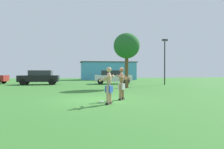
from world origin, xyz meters
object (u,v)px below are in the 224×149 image
car_white_mid_lot (113,77)px  car_black_far_end (39,77)px  frisbee (102,102)px  player_with_cap (122,82)px  tree_right_field (127,46)px  lamp_post (165,56)px  player_in_blue (109,85)px

car_white_mid_lot → car_black_far_end: bearing=179.0°
car_black_far_end → frisbee: bearing=-72.6°
player_with_cap → tree_right_field: tree_right_field is taller
car_white_mid_lot → tree_right_field: bearing=-90.3°
car_white_mid_lot → lamp_post: bearing=-29.1°
frisbee → car_white_mid_lot: (3.46, 15.27, 0.81)m
frisbee → tree_right_field: bearing=68.3°
player_with_cap → car_black_far_end: bearing=111.9°
player_in_blue → car_black_far_end: (-5.04, 16.18, -0.02)m
frisbee → car_black_far_end: bearing=107.4°
player_with_cap → car_black_far_end: size_ratio=0.37×
frisbee → tree_right_field: tree_right_field is taller
player_with_cap → frisbee: player_with_cap is taller
player_in_blue → tree_right_field: (3.24, 9.40, 2.82)m
player_in_blue → lamp_post: lamp_post is taller
player_with_cap → frisbee: bearing=-150.2°
player_with_cap → player_in_blue: 1.67m
car_black_far_end → tree_right_field: 11.07m
car_white_mid_lot → car_black_far_end: 8.31m
car_white_mid_lot → frisbee: bearing=-102.8°
car_black_far_end → lamp_post: lamp_post is taller
player_in_blue → car_black_far_end: 16.95m
player_with_cap → lamp_post: bearing=57.1°
car_black_far_end → lamp_post: 14.06m
player_in_blue → car_white_mid_lot: 16.37m
player_with_cap → frisbee: (-1.10, -0.63, -0.89)m
frisbee → tree_right_field: size_ratio=0.05×
player_in_blue → lamp_post: bearing=57.1°
player_in_blue → lamp_post: size_ratio=0.33×
tree_right_field → frisbee: bearing=-111.7°
car_black_far_end → tree_right_field: bearing=-39.3°
tree_right_field → car_white_mid_lot: bearing=89.7°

